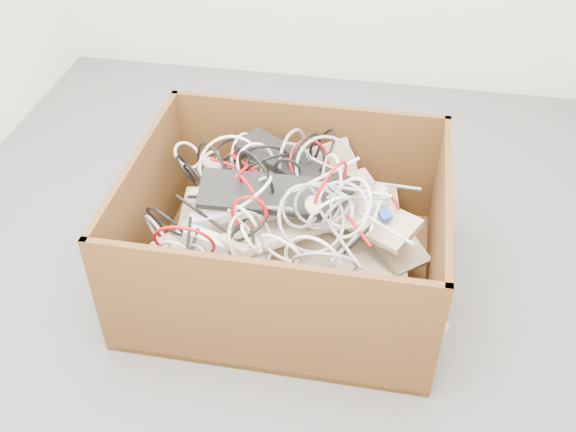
% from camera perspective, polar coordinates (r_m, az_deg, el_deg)
% --- Properties ---
extents(ground, '(3.00, 3.00, 0.00)m').
position_cam_1_polar(ground, '(2.77, -1.56, -2.74)').
color(ground, '#59585B').
rests_on(ground, ground).
extents(cardboard_box, '(1.13, 0.94, 0.53)m').
position_cam_1_polar(cardboard_box, '(2.55, -0.42, -3.04)').
color(cardboard_box, '#422810').
rests_on(cardboard_box, ground).
extents(keyboard_pile, '(1.05, 0.90, 0.36)m').
position_cam_1_polar(keyboard_pile, '(2.46, 1.33, -0.66)').
color(keyboard_pile, tan).
rests_on(keyboard_pile, cardboard_box).
extents(mice_scatter, '(0.80, 0.57, 0.21)m').
position_cam_1_polar(mice_scatter, '(2.39, -0.29, 0.12)').
color(mice_scatter, '#B9AC94').
rests_on(mice_scatter, keyboard_pile).
extents(power_strip_left, '(0.28, 0.10, 0.11)m').
position_cam_1_polar(power_strip_left, '(2.37, -5.17, 0.23)').
color(power_strip_left, silver).
rests_on(power_strip_left, keyboard_pile).
extents(power_strip_right, '(0.30, 0.10, 0.10)m').
position_cam_1_polar(power_strip_right, '(2.31, -5.42, -2.63)').
color(power_strip_right, silver).
rests_on(power_strip_right, keyboard_pile).
extents(vga_plug, '(0.06, 0.06, 0.03)m').
position_cam_1_polar(vga_plug, '(2.40, 8.33, 0.09)').
color(vga_plug, '#0D40C4').
rests_on(vga_plug, keyboard_pile).
extents(cable_tangle, '(1.01, 0.87, 0.43)m').
position_cam_1_polar(cable_tangle, '(2.40, -1.40, 2.07)').
color(cable_tangle, '#A00B0C').
rests_on(cable_tangle, keyboard_pile).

